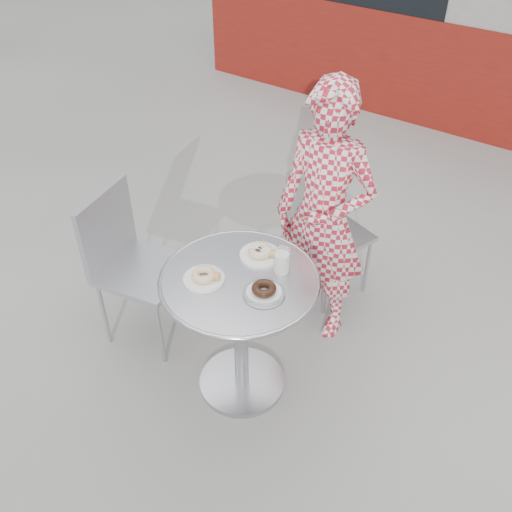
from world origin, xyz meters
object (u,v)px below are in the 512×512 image
Objects in this scene: seated_person at (324,218)px; milk_cup at (282,262)px; plate_checker at (264,291)px; chair_far at (327,257)px; plate_far at (261,253)px; plate_near at (205,277)px; bistro_table at (240,307)px; chair_left at (146,294)px.

milk_cup is (0.06, -0.51, 0.07)m from seated_person.
seated_person is 0.70m from plate_checker.
plate_far is (0.00, -0.76, 0.54)m from chair_far.
plate_far is at bearing 165.96° from milk_cup.
seated_person is at bearing 75.06° from plate_near.
chair_far is (-0.01, 0.96, -0.33)m from bistro_table.
plate_checker is at bearing -103.57° from chair_left.
chair_far is 1.00m from milk_cup.
chair_left is 0.78m from plate_near.
plate_checker is 1.58× the size of milk_cup.
chair_far reaches higher than plate_near.
chair_left reaches higher than bistro_table.
plate_far is at bearing 127.52° from plate_checker.
seated_person reaches higher than bistro_table.
plate_near is (-0.13, -0.10, 0.21)m from bistro_table.
chair_left is 0.60× the size of seated_person.
plate_checker is at bearing -52.48° from plate_far.
bistro_table is 0.29m from plate_far.
plate_far is 0.15m from milk_cup.
chair_far is at bearing 100.49° from milk_cup.
plate_near is 0.99× the size of plate_checker.
milk_cup is (0.15, -0.80, 0.58)m from chair_far.
chair_far is 0.56× the size of seated_person.
seated_person is (0.09, -0.28, 0.51)m from chair_far.
chair_left reaches higher than plate_near.
plate_near is at bearing 103.38° from chair_far.
plate_near is at bearing -163.97° from plate_checker.
milk_cup is at bearing 49.86° from bistro_table.
bistro_table is at bearing 110.38° from chair_far.
milk_cup reaches higher than bistro_table.
plate_near is (-0.11, -1.06, 0.54)m from chair_far.
plate_near is 0.29m from plate_checker.
bistro_table is 0.33m from milk_cup.
plate_near is (0.58, -0.13, 0.52)m from chair_left.
chair_far is 1.13m from plate_checker.
plate_near is (-0.21, -0.78, 0.03)m from seated_person.
seated_person is 0.52m from milk_cup.
chair_left is at bearing 73.07° from chair_far.
plate_far reaches higher than plate_near.
chair_left is at bearing 177.05° from plate_checker.
chair_far is 1.20m from plate_near.
milk_cup is (-0.02, 0.18, 0.04)m from plate_checker.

